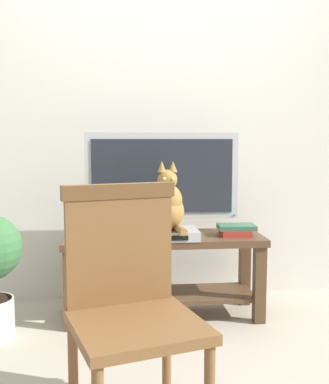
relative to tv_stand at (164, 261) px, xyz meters
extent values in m
plane|color=#ADA393|center=(0.02, -0.65, -0.37)|extent=(12.00, 12.00, 0.00)
cube|color=silver|center=(0.02, 0.49, 1.03)|extent=(7.00, 0.12, 2.80)
cube|color=#513823|center=(0.00, 0.00, 0.14)|extent=(1.26, 0.44, 0.04)
cube|color=#513823|center=(-0.58, -0.17, -0.12)|extent=(0.07, 0.07, 0.49)
cube|color=#513823|center=(0.58, -0.17, -0.12)|extent=(0.07, 0.07, 0.49)
cube|color=#513823|center=(-0.58, 0.17, -0.12)|extent=(0.07, 0.07, 0.49)
cube|color=#513823|center=(0.58, 0.17, -0.12)|extent=(0.07, 0.07, 0.49)
cube|color=#513823|center=(0.00, 0.00, -0.23)|extent=(1.16, 0.36, 0.02)
cube|color=#B7B7BC|center=(0.00, 0.09, 0.18)|extent=(0.30, 0.20, 0.03)
cube|color=#B7B7BC|center=(0.00, 0.09, 0.23)|extent=(0.06, 0.04, 0.07)
cube|color=#B7B7BC|center=(0.00, 0.09, 0.54)|extent=(0.99, 0.05, 0.56)
cube|color=#232833|center=(0.00, 0.06, 0.54)|extent=(0.91, 0.01, 0.47)
sphere|color=#2672F2|center=(0.47, 0.05, 0.28)|extent=(0.01, 0.01, 0.01)
cube|color=#ADADB2|center=(0.01, -0.09, 0.19)|extent=(0.39, 0.26, 0.06)
cube|color=black|center=(0.01, -0.23, 0.19)|extent=(0.23, 0.01, 0.03)
ellipsoid|color=olive|center=(0.01, -0.09, 0.33)|extent=(0.22, 0.29, 0.23)
ellipsoid|color=olive|center=(0.01, -0.13, 0.41)|extent=(0.18, 0.19, 0.20)
sphere|color=olive|center=(0.01, -0.15, 0.53)|extent=(0.12, 0.12, 0.12)
cone|color=olive|center=(-0.03, -0.15, 0.61)|extent=(0.05, 0.05, 0.07)
cone|color=olive|center=(0.04, -0.15, 0.61)|extent=(0.05, 0.05, 0.07)
sphere|color=#B2C64C|center=(-0.02, -0.20, 0.54)|extent=(0.02, 0.02, 0.02)
sphere|color=#B2C64C|center=(0.03, -0.20, 0.54)|extent=(0.02, 0.02, 0.02)
cylinder|color=olive|center=(0.07, -0.20, 0.24)|extent=(0.07, 0.24, 0.04)
cylinder|color=brown|center=(-0.48, -1.12, -0.15)|extent=(0.04, 0.04, 0.42)
cylinder|color=brown|center=(-0.09, -1.01, -0.15)|extent=(0.04, 0.04, 0.42)
cube|color=brown|center=(-0.23, -1.26, 0.08)|extent=(0.58, 0.58, 0.04)
cube|color=brown|center=(-0.29, -1.05, 0.35)|extent=(0.44, 0.16, 0.50)
cube|color=brown|center=(-0.29, -1.05, 0.56)|extent=(0.46, 0.17, 0.06)
cube|color=#B2332D|center=(0.46, -0.03, 0.18)|extent=(0.19, 0.18, 0.04)
cube|color=#38664C|center=(0.46, -0.04, 0.22)|extent=(0.24, 0.17, 0.03)
camera|label=1|loc=(-0.30, -2.96, 0.77)|focal=44.45mm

